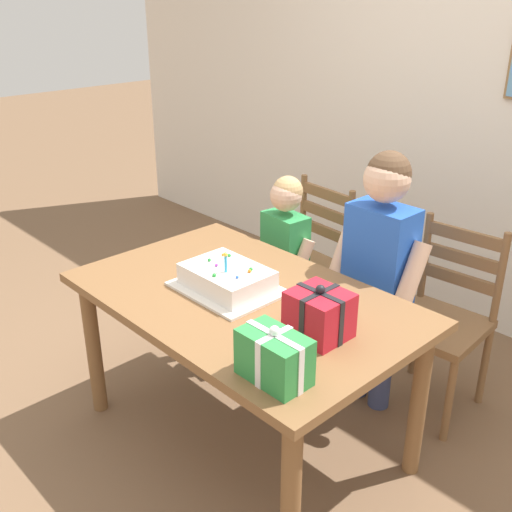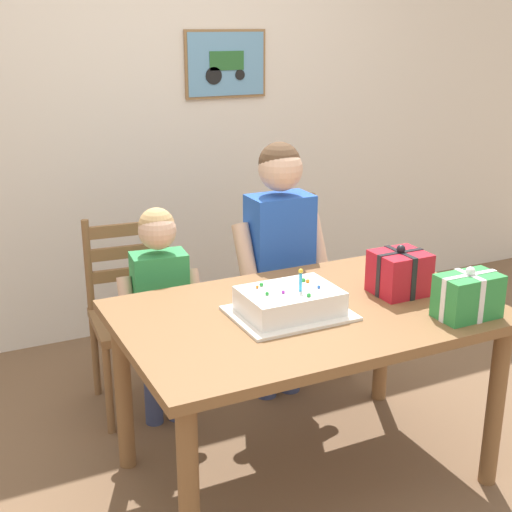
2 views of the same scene
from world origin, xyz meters
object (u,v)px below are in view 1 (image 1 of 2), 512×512
Objects in this scene: gift_box_red_large at (319,314)px; gift_box_beside_cake at (274,357)px; dining_table at (244,315)px; child_younger at (285,250)px; birthday_cake at (227,279)px; child_older at (380,259)px; chair_right at (441,319)px; chair_left at (306,263)px.

gift_box_red_large is 0.32m from gift_box_beside_cake.
child_younger is (-0.39, 0.65, -0.02)m from dining_table.
gift_box_red_large is at bearing -39.00° from child_younger.
birthday_cake is 0.42× the size of child_younger.
child_older reaches higher than child_younger.
birthday_cake is 0.67m from gift_box_beside_cake.
gift_box_beside_cake is (0.59, -0.31, 0.04)m from birthday_cake.
child_younger reaches higher than gift_box_red_large.
chair_right is at bearing 45.78° from child_older.
chair_left is (-0.94, 1.20, -0.36)m from gift_box_beside_cake.
gift_box_beside_cake is 1.33m from child_younger.
birthday_cake reaches higher than chair_left.
child_younger is at bearing 114.33° from birthday_cake.
gift_box_red_large is at bearing 0.48° from birthday_cake.
birthday_cake is 1.01m from chair_left.
gift_box_red_large is 0.20× the size of child_younger.
child_younger is (-0.81, 0.66, -0.20)m from gift_box_red_large.
gift_box_red_large is 0.96m from chair_right.
chair_right is 0.72× the size of child_older.
birthday_cake is at bearing -65.67° from child_younger.
chair_right is at bearing 15.46° from child_younger.
chair_left is at bearing 160.72° from child_older.
chair_right is 0.45m from child_older.
birthday_cake is at bearing -114.83° from child_older.
dining_table is at bearing -63.38° from chair_left.
gift_box_red_large is at bearing -45.76° from chair_left.
child_younger reaches higher than dining_table.
dining_table is at bearing -108.49° from child_older.
dining_table is 0.46m from gift_box_red_large.
gift_box_red_large is (0.51, 0.00, 0.04)m from birthday_cake.
gift_box_beside_cake is 1.25m from chair_right.
child_older reaches higher than birthday_cake.
child_older is (-0.22, -0.23, 0.31)m from chair_right.
dining_table is 0.62m from gift_box_beside_cake.
dining_table is 6.86× the size of gift_box_red_large.
dining_table is at bearing -116.64° from chair_right.
chair_right is 0.88× the size of child_younger.
chair_right is (0.02, 0.88, -0.36)m from gift_box_red_large.
chair_right is at bearing 88.90° from gift_box_red_large.
child_younger reaches higher than gift_box_beside_cake.
child_older is at bearing -134.22° from chair_right.
chair_right is (0.53, 0.89, -0.32)m from birthday_cake.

